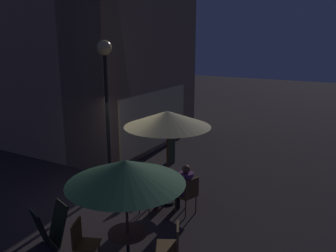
# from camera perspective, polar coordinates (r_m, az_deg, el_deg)

# --- Properties ---
(ground_plane) EXTENTS (60.00, 60.00, 0.00)m
(ground_plane) POSITION_cam_1_polar(r_m,az_deg,el_deg) (9.52, -8.83, -11.94)
(ground_plane) COLOR #2C2426
(cafe_building) EXTENTS (6.32, 6.90, 9.75)m
(cafe_building) POSITION_cam_1_polar(r_m,az_deg,el_deg) (13.22, -12.82, 16.94)
(cafe_building) COLOR #9D7D62
(cafe_building) RESTS_ON ground
(street_lamp_near_corner) EXTENTS (0.39, 0.39, 4.14)m
(street_lamp_near_corner) POSITION_cam_1_polar(r_m,az_deg,el_deg) (9.39, -10.23, 7.80)
(street_lamp_near_corner) COLOR black
(street_lamp_near_corner) RESTS_ON ground
(menu_sandwich_board) EXTENTS (0.78, 0.73, 0.86)m
(menu_sandwich_board) POSITION_cam_1_polar(r_m,az_deg,el_deg) (7.77, -18.91, -15.31)
(menu_sandwich_board) COLOR black
(menu_sandwich_board) RESTS_ON ground
(cafe_table_0) EXTENTS (0.72, 0.72, 0.77)m
(cafe_table_0) POSITION_cam_1_polar(r_m,az_deg,el_deg) (6.71, -6.63, -18.55)
(cafe_table_0) COLOR black
(cafe_table_0) RESTS_ON ground
(cafe_table_1) EXTENTS (0.66, 0.66, 0.73)m
(cafe_table_1) POSITION_cam_1_polar(r_m,az_deg,el_deg) (9.05, -0.09, -9.69)
(cafe_table_1) COLOR black
(cafe_table_1) RESTS_ON ground
(patio_umbrella_0) EXTENTS (2.10, 2.10, 2.15)m
(patio_umbrella_0) POSITION_cam_1_polar(r_m,az_deg,el_deg) (6.08, -7.00, -7.58)
(patio_umbrella_0) COLOR black
(patio_umbrella_0) RESTS_ON ground
(patio_umbrella_1) EXTENTS (2.16, 2.16, 2.46)m
(patio_umbrella_1) POSITION_cam_1_polar(r_m,az_deg,el_deg) (8.49, -0.09, 1.13)
(patio_umbrella_1) COLOR black
(patio_umbrella_1) RESTS_ON ground
(cafe_chair_0) EXTENTS (0.55, 0.55, 0.91)m
(cafe_chair_0) POSITION_cam_1_polar(r_m,az_deg,el_deg) (6.64, 0.70, -18.72)
(cafe_chair_0) COLOR brown
(cafe_chair_0) RESTS_ON ground
(cafe_chair_1) EXTENTS (0.55, 0.55, 0.91)m
(cafe_chair_1) POSITION_cam_1_polar(r_m,az_deg,el_deg) (6.95, -14.00, -17.75)
(cafe_chair_1) COLOR brown
(cafe_chair_1) RESTS_ON ground
(cafe_chair_2) EXTENTS (0.49, 0.49, 0.85)m
(cafe_chair_2) POSITION_cam_1_polar(r_m,az_deg,el_deg) (9.59, -3.78, -8.22)
(cafe_chair_2) COLOR brown
(cafe_chair_2) RESTS_ON ground
(cafe_chair_3) EXTENTS (0.46, 0.46, 0.86)m
(cafe_chair_3) POSITION_cam_1_polar(r_m,az_deg,el_deg) (8.49, -3.65, -11.31)
(cafe_chair_3) COLOR brown
(cafe_chair_3) RESTS_ON ground
(cafe_chair_4) EXTENTS (0.56, 0.56, 0.95)m
(cafe_chair_4) POSITION_cam_1_polar(r_m,az_deg,el_deg) (8.50, 3.44, -10.89)
(cafe_chair_4) COLOR brown
(cafe_chair_4) RESTS_ON ground
(patron_seated_0) EXTENTS (0.54, 0.42, 1.25)m
(patron_seated_0) POSITION_cam_1_polar(r_m,az_deg,el_deg) (8.50, -3.05, -9.83)
(patron_seated_0) COLOR #45151A
(patron_seated_0) RESTS_ON ground
(patron_seated_1) EXTENTS (0.45, 0.54, 1.24)m
(patron_seated_1) POSITION_cam_1_polar(r_m,az_deg,el_deg) (8.54, 2.74, -9.75)
(patron_seated_1) COLOR black
(patron_seated_1) RESTS_ON ground
(patron_standing_2) EXTENTS (0.35, 0.35, 1.76)m
(patron_standing_2) POSITION_cam_1_polar(r_m,az_deg,el_deg) (11.76, 0.50, -1.97)
(patron_standing_2) COLOR #323E29
(patron_standing_2) RESTS_ON ground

